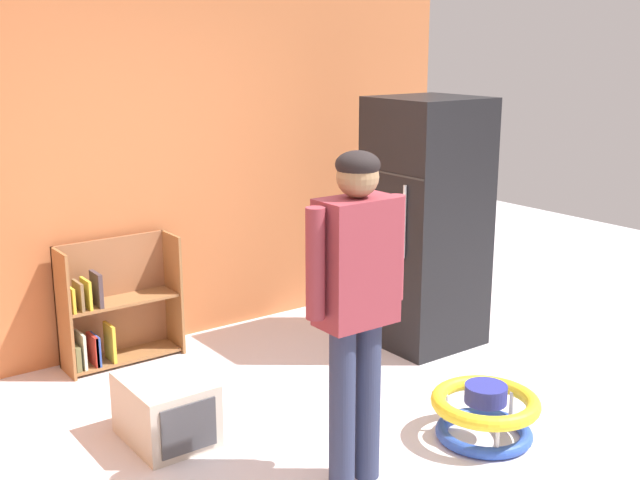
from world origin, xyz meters
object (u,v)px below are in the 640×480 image
refrigerator (426,223)px  baby_walker (485,412)px  bookshelf (112,311)px  pet_carrier (166,409)px  standing_person (356,291)px

refrigerator → baby_walker: 1.67m
refrigerator → bookshelf: bearing=153.7°
refrigerator → pet_carrier: 2.31m
standing_person → baby_walker: (0.86, -0.09, -0.85)m
refrigerator → pet_carrier: (-2.19, -0.26, -0.71)m
standing_person → bookshelf: bearing=99.6°
bookshelf → pet_carrier: (-0.20, -1.24, -0.18)m
standing_person → baby_walker: 1.21m
standing_person → pet_carrier: standing_person is taller
refrigerator → pet_carrier: refrigerator is taller
standing_person → pet_carrier: (-0.57, 0.95, -0.83)m
refrigerator → standing_person: size_ratio=1.06×
baby_walker → standing_person: bearing=174.0°
refrigerator → bookshelf: refrigerator is taller
standing_person → baby_walker: standing_person is taller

